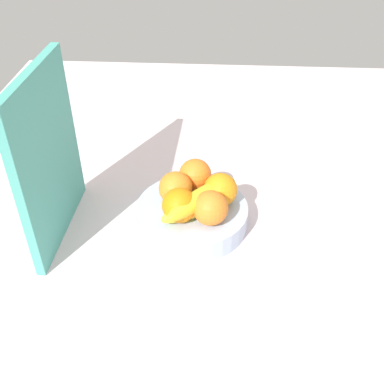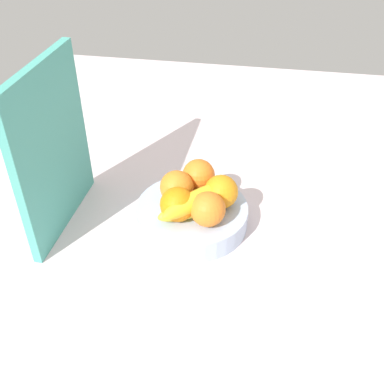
# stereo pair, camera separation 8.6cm
# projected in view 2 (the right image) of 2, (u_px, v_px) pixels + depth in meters

# --- Properties ---
(ground_plane) EXTENTS (1.80, 1.40, 0.03)m
(ground_plane) POSITION_uv_depth(u_px,v_px,m) (199.00, 225.00, 1.03)
(ground_plane) COLOR silver
(fruit_bowl) EXTENTS (0.24, 0.24, 0.05)m
(fruit_bowl) POSITION_uv_depth(u_px,v_px,m) (192.00, 215.00, 1.00)
(fruit_bowl) COLOR #ABC0DE
(fruit_bowl) RESTS_ON ground_plane
(orange_front_left) EXTENTS (0.07, 0.07, 0.07)m
(orange_front_left) POSITION_uv_depth(u_px,v_px,m) (199.00, 175.00, 1.01)
(orange_front_left) COLOR orange
(orange_front_left) RESTS_ON fruit_bowl
(orange_front_right) EXTENTS (0.07, 0.07, 0.07)m
(orange_front_right) POSITION_uv_depth(u_px,v_px,m) (177.00, 186.00, 0.98)
(orange_front_right) COLOR orange
(orange_front_right) RESTS_ON fruit_bowl
(orange_center) EXTENTS (0.07, 0.07, 0.07)m
(orange_center) POSITION_uv_depth(u_px,v_px,m) (178.00, 204.00, 0.93)
(orange_center) COLOR orange
(orange_center) RESTS_ON fruit_bowl
(orange_back_left) EXTENTS (0.07, 0.07, 0.07)m
(orange_back_left) POSITION_uv_depth(u_px,v_px,m) (208.00, 209.00, 0.92)
(orange_back_left) COLOR orange
(orange_back_left) RESTS_ON fruit_bowl
(orange_back_right) EXTENTS (0.07, 0.07, 0.07)m
(orange_back_right) POSITION_uv_depth(u_px,v_px,m) (221.00, 191.00, 0.97)
(orange_back_right) COLOR orange
(orange_back_right) RESTS_ON fruit_bowl
(banana_bunch) EXTENTS (0.16, 0.16, 0.06)m
(banana_bunch) POSITION_uv_depth(u_px,v_px,m) (196.00, 204.00, 0.94)
(banana_bunch) COLOR yellow
(banana_bunch) RESTS_ON fruit_bowl
(cutting_board) EXTENTS (0.28, 0.03, 0.36)m
(cutting_board) POSITION_uv_depth(u_px,v_px,m) (52.00, 150.00, 0.92)
(cutting_board) COLOR teal
(cutting_board) RESTS_ON ground_plane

